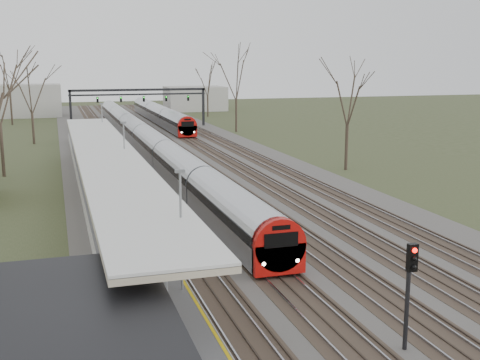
# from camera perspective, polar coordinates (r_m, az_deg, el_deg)

# --- Properties ---
(track_bed) EXTENTS (24.00, 160.00, 0.22)m
(track_bed) POSITION_cam_1_polar(r_m,az_deg,el_deg) (66.09, -5.94, 2.27)
(track_bed) COLOR #474442
(track_bed) RESTS_ON ground
(platform) EXTENTS (3.50, 69.00, 1.00)m
(platform) POSITION_cam_1_polar(r_m,az_deg,el_deg) (47.70, -12.83, -0.90)
(platform) COLOR #9E9B93
(platform) RESTS_ON ground
(canopy) EXTENTS (4.10, 50.00, 3.11)m
(canopy) POSITION_cam_1_polar(r_m,az_deg,el_deg) (42.66, -12.55, 2.39)
(canopy) COLOR slate
(canopy) RESTS_ON platform
(signal_gantry) EXTENTS (21.00, 0.59, 6.08)m
(signal_gantry) POSITION_cam_1_polar(r_m,az_deg,el_deg) (95.05, -9.56, 7.83)
(signal_gantry) COLOR black
(signal_gantry) RESTS_ON ground
(tree_east_far) EXTENTS (5.00, 5.00, 10.30)m
(tree_east_far) POSITION_cam_1_polar(r_m,az_deg,el_deg) (57.53, 10.23, 8.06)
(tree_east_far) COLOR #2D231C
(tree_east_far) RESTS_ON ground
(train_near) EXTENTS (2.62, 90.21, 3.05)m
(train_near) POSITION_cam_1_polar(r_m,az_deg,el_deg) (71.43, -9.11, 4.01)
(train_near) COLOR #A0A2A9
(train_near) RESTS_ON ground
(train_far) EXTENTS (2.62, 45.21, 3.05)m
(train_far) POSITION_cam_1_polar(r_m,az_deg,el_deg) (102.43, -7.65, 6.20)
(train_far) COLOR #A0A2A9
(train_far) RESTS_ON ground
(signal_post) EXTENTS (0.35, 0.45, 4.10)m
(signal_post) POSITION_cam_1_polar(r_m,az_deg,el_deg) (22.16, 15.78, -9.17)
(signal_post) COLOR black
(signal_post) RESTS_ON ground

